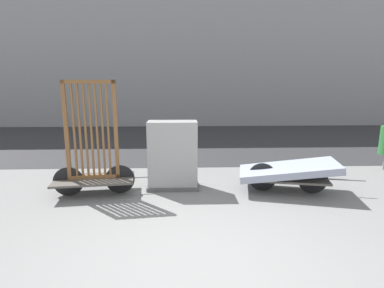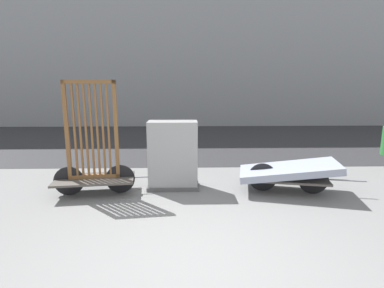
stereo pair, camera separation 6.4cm
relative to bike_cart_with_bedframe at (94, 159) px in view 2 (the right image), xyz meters
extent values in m
plane|color=slate|center=(1.88, -2.50, -0.70)|extent=(60.00, 60.00, 0.00)
cube|color=#2D2D30|center=(1.88, 5.83, -0.69)|extent=(56.00, 7.97, 0.01)
cube|color=gray|center=(1.88, 11.81, 4.97)|extent=(48.00, 4.00, 11.32)
cube|color=#4C4742|center=(-0.01, 0.00, -0.39)|extent=(1.57, 0.96, 0.04)
cylinder|color=black|center=(0.47, 0.06, -0.41)|extent=(0.56, 0.10, 0.56)
cylinder|color=black|center=(-0.49, -0.06, -0.41)|extent=(0.56, 0.10, 0.56)
cylinder|color=gray|center=(1.08, 0.13, -0.39)|extent=(0.70, 0.11, 0.03)
cube|color=brown|center=(-0.01, 0.00, -0.34)|extent=(0.97, 0.18, 0.07)
cube|color=brown|center=(-0.01, 0.00, 1.46)|extent=(0.97, 0.18, 0.07)
cube|color=brown|center=(-0.45, -0.05, 0.56)|extent=(0.08, 0.08, 1.87)
cube|color=brown|center=(0.44, 0.05, 0.56)|extent=(0.08, 0.08, 1.87)
cube|color=brown|center=(-0.31, -0.04, 0.56)|extent=(0.04, 0.05, 1.80)
cube|color=brown|center=(-0.21, -0.02, 0.56)|extent=(0.04, 0.05, 1.80)
cube|color=brown|center=(-0.11, -0.01, 0.56)|extent=(0.04, 0.05, 1.80)
cube|color=brown|center=(-0.01, 0.00, 0.56)|extent=(0.04, 0.05, 1.80)
cube|color=brown|center=(0.10, 0.01, 0.56)|extent=(0.04, 0.05, 1.80)
cube|color=brown|center=(0.20, 0.02, 0.56)|extent=(0.04, 0.05, 1.80)
cube|color=brown|center=(0.30, 0.04, 0.56)|extent=(0.04, 0.05, 1.80)
cube|color=#4C4742|center=(3.77, 0.00, -0.39)|extent=(1.61, 1.07, 0.04)
cylinder|color=black|center=(4.25, -0.10, -0.41)|extent=(0.56, 0.15, 0.56)
cylinder|color=black|center=(3.30, 0.10, -0.41)|extent=(0.56, 0.15, 0.56)
cylinder|color=gray|center=(4.85, -0.22, -0.39)|extent=(0.69, 0.17, 0.03)
cube|color=#8C93A8|center=(3.77, 0.00, -0.24)|extent=(2.01, 1.30, 0.40)
cube|color=#4C4C4C|center=(1.50, 0.32, -0.66)|extent=(1.05, 0.55, 0.08)
cube|color=gray|center=(1.50, 0.32, 0.00)|extent=(0.99, 0.49, 1.39)
camera|label=1|loc=(1.68, -5.62, 1.39)|focal=28.00mm
camera|label=2|loc=(1.74, -5.62, 1.39)|focal=28.00mm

